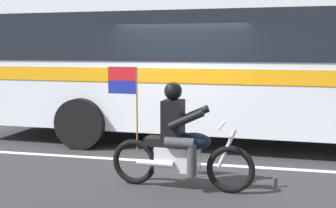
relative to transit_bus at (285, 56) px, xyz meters
name	(u,v)px	position (x,y,z in m)	size (l,w,h in m)	color
ground_plane	(179,154)	(-1.99, -1.19, -1.88)	(60.00, 60.00, 0.00)	#2B2B2D
sidewalk_curb	(209,111)	(-1.99, 3.91, -1.81)	(28.00, 3.80, 0.15)	#A39E93
lane_center_stripe	(173,162)	(-1.99, -1.79, -1.88)	(26.60, 0.14, 0.01)	silver
transit_bus	(285,56)	(0.00, 0.00, 0.00)	(13.16, 3.11, 3.22)	silver
motorcycle_with_rider	(179,144)	(-1.63, -3.12, -1.22)	(2.19, 0.64, 1.78)	black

